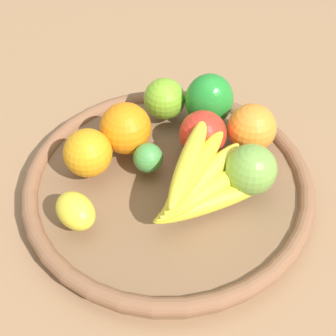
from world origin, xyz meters
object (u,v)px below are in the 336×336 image
object	(u,v)px
apple_1	(164,99)
lemon_0	(76,211)
apple_0	(203,134)
banana_bunch	(202,180)
apple_2	(251,170)
bell_pepper	(209,100)
lime_0	(148,158)
orange_1	(252,128)
orange_0	(126,128)
orange_2	(88,153)

from	to	relation	value
apple_1	lemon_0	world-z (taller)	apple_1
apple_0	banana_bunch	world-z (taller)	banana_bunch
apple_2	bell_pepper	distance (m)	0.16
lime_0	orange_1	xyz separation A→B (m)	(0.17, -0.00, 0.02)
orange_0	banana_bunch	bearing A→B (deg)	-61.12
orange_0	orange_1	distance (m)	0.20
banana_bunch	apple_1	xyz separation A→B (m)	(0.01, 0.20, -0.00)
orange_2	lime_0	distance (m)	0.09
apple_2	apple_0	bearing A→B (deg)	113.35
orange_0	orange_2	bearing A→B (deg)	-154.01
apple_0	orange_1	bearing A→B (deg)	-8.18
lemon_0	orange_0	bearing A→B (deg)	50.54
orange_2	lime_0	size ratio (longest dim) A/B	1.60
banana_bunch	apple_1	size ratio (longest dim) A/B	2.66
orange_2	lemon_0	world-z (taller)	orange_2
apple_0	orange_0	bearing A→B (deg)	158.01
bell_pepper	lemon_0	size ratio (longest dim) A/B	1.40
banana_bunch	bell_pepper	world-z (taller)	bell_pepper
lime_0	orange_0	bearing A→B (deg)	109.74
banana_bunch	lemon_0	xyz separation A→B (m)	(-0.18, 0.01, -0.02)
apple_2	orange_0	distance (m)	0.21
apple_0	banana_bunch	bearing A→B (deg)	-111.37
apple_2	bell_pepper	size ratio (longest dim) A/B	0.83
bell_pepper	apple_1	bearing A→B (deg)	-14.06
apple_2	apple_1	distance (m)	0.21
apple_1	lemon_0	size ratio (longest dim) A/B	1.07
banana_bunch	bell_pepper	xyz separation A→B (m)	(0.07, 0.16, 0.01)
orange_2	orange_1	size ratio (longest dim) A/B	0.96
apple_1	lime_0	size ratio (longest dim) A/B	1.53
apple_0	orange_1	xyz separation A→B (m)	(0.08, -0.01, 0.00)
orange_2	apple_2	xyz separation A→B (m)	(0.22, -0.11, 0.00)
apple_2	orange_0	world-z (taller)	orange_0
lemon_0	apple_1	bearing A→B (deg)	44.86
apple_1	orange_0	size ratio (longest dim) A/B	0.86
apple_2	orange_0	xyz separation A→B (m)	(-0.15, 0.14, 0.00)
orange_2	apple_1	size ratio (longest dim) A/B	1.05
lemon_0	lime_0	bearing A→B (deg)	29.45
banana_bunch	lemon_0	bearing A→B (deg)	176.34
orange_0	orange_1	world-z (taller)	orange_0
banana_bunch	orange_0	world-z (taller)	orange_0
apple_2	bell_pepper	xyz separation A→B (m)	(-0.01, 0.16, 0.01)
orange_2	bell_pepper	distance (m)	0.22
apple_2	lime_0	size ratio (longest dim) A/B	1.65
apple_2	bell_pepper	bearing A→B (deg)	91.82
apple_0	lemon_0	size ratio (longest dim) A/B	1.14
bell_pepper	lime_0	bearing A→B (deg)	46.91
lemon_0	orange_1	size ratio (longest dim) A/B	0.85
banana_bunch	lime_0	world-z (taller)	banana_bunch
bell_pepper	orange_1	world-z (taller)	bell_pepper
lemon_0	orange_1	world-z (taller)	orange_1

